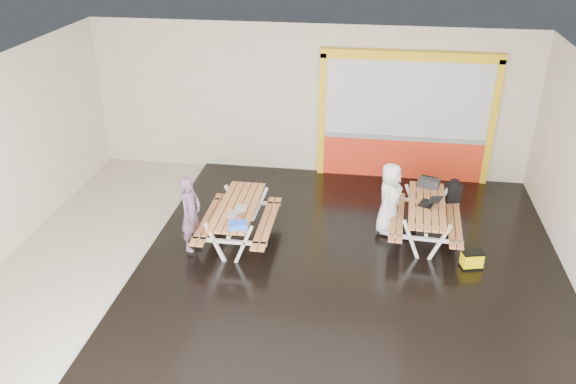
% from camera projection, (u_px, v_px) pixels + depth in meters
% --- Properties ---
extents(room, '(10.02, 8.02, 3.52)m').
position_uv_depth(room, '(280.00, 176.00, 9.69)').
color(room, beige).
rests_on(room, ground).
extents(deck, '(7.50, 7.98, 0.05)m').
position_uv_depth(deck, '(350.00, 268.00, 10.31)').
color(deck, black).
rests_on(deck, room).
extents(kiosk, '(3.88, 0.16, 3.00)m').
position_uv_depth(kiosk, '(405.00, 120.00, 13.00)').
color(kiosk, red).
rests_on(kiosk, room).
extents(picnic_table_left, '(1.37, 1.99, 0.79)m').
position_uv_depth(picnic_table_left, '(238.00, 214.00, 10.88)').
color(picnic_table_left, '#D68447').
rests_on(picnic_table_left, deck).
extents(picnic_table_right, '(1.41, 2.00, 0.77)m').
position_uv_depth(picnic_table_right, '(426.00, 213.00, 10.95)').
color(picnic_table_right, '#D68447').
rests_on(picnic_table_right, deck).
extents(person_left, '(0.45, 0.59, 1.44)m').
position_uv_depth(person_left, '(191.00, 213.00, 10.45)').
color(person_left, '#68485F').
rests_on(person_left, deck).
extents(person_right, '(0.63, 0.80, 1.42)m').
position_uv_depth(person_right, '(390.00, 198.00, 11.02)').
color(person_right, white).
rests_on(person_right, deck).
extents(laptop_left, '(0.40, 0.38, 0.15)m').
position_uv_depth(laptop_left, '(236.00, 212.00, 10.47)').
color(laptop_left, silver).
rests_on(laptop_left, picnic_table_left).
extents(laptop_right, '(0.49, 0.46, 0.16)m').
position_uv_depth(laptop_right, '(430.00, 202.00, 10.84)').
color(laptop_right, black).
rests_on(laptop_right, picnic_table_right).
extents(blue_pouch, '(0.37, 0.31, 0.09)m').
position_uv_depth(blue_pouch, '(238.00, 225.00, 10.05)').
color(blue_pouch, blue).
rests_on(blue_pouch, picnic_table_left).
extents(toolbox, '(0.45, 0.31, 0.23)m').
position_uv_depth(toolbox, '(429.00, 182.00, 11.49)').
color(toolbox, black).
rests_on(toolbox, picnic_table_right).
extents(backpack, '(0.32, 0.25, 0.48)m').
position_uv_depth(backpack, '(453.00, 192.00, 11.49)').
color(backpack, black).
rests_on(backpack, picnic_table_right).
extents(dark_case, '(0.45, 0.40, 0.14)m').
position_uv_depth(dark_case, '(404.00, 229.00, 11.36)').
color(dark_case, black).
rests_on(dark_case, deck).
extents(fluke_bag, '(0.42, 0.33, 0.32)m').
position_uv_depth(fluke_bag, '(472.00, 260.00, 10.23)').
color(fluke_bag, black).
rests_on(fluke_bag, deck).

